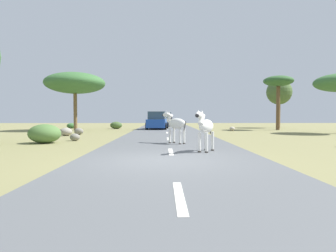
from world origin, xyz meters
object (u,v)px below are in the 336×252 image
at_px(zebra_1, 176,124).
at_px(rock_2, 232,129).
at_px(rock_3, 66,132).
at_px(bush_2, 116,125).
at_px(rock_1, 75,137).
at_px(bush_3, 71,126).
at_px(rock_0, 79,131).
at_px(car_0, 164,120).
at_px(car_1, 157,121).
at_px(zebra_0, 205,127).
at_px(tree_1, 278,83).
at_px(tree_3, 75,83).
at_px(tree_4, 279,92).
at_px(bush_0, 45,134).

distance_m(zebra_1, rock_2, 13.49).
height_order(zebra_1, rock_3, zebra_1).
height_order(bush_2, rock_1, bush_2).
bearing_deg(rock_1, bush_2, 90.29).
relative_size(bush_3, rock_0, 1.43).
relative_size(car_0, bush_2, 3.57).
relative_size(zebra_1, bush_2, 1.27).
bearing_deg(rock_3, car_1, 55.31).
relative_size(bush_3, rock_3, 1.13).
relative_size(zebra_0, tree_1, 0.30).
bearing_deg(tree_1, tree_3, -178.66).
distance_m(car_0, bush_3, 11.72).
height_order(zebra_1, tree_4, tree_4).
bearing_deg(zebra_0, tree_4, -90.18).
height_order(zebra_0, bush_0, zebra_0).
xyz_separation_m(rock_1, rock_3, (-1.83, 4.00, 0.08)).
bearing_deg(car_0, bush_0, 71.21).
xyz_separation_m(zebra_1, car_1, (-1.21, 14.93, -0.14)).
relative_size(bush_2, bush_3, 1.31).
xyz_separation_m(zebra_1, bush_2, (-5.59, 16.54, -0.62)).
relative_size(zebra_1, tree_4, 0.29).
distance_m(zebra_0, rock_0, 13.10).
bearing_deg(car_1, rock_0, -121.85).
bearing_deg(bush_3, zebra_0, -60.96).
xyz_separation_m(tree_3, rock_3, (1.58, -7.40, -4.15)).
xyz_separation_m(car_0, rock_0, (-6.28, -16.31, -0.60)).
bearing_deg(rock_1, tree_3, 106.63).
bearing_deg(tree_4, rock_3, -147.52).
bearing_deg(zebra_1, rock_0, 92.19).
bearing_deg(rock_2, tree_1, 19.47).
relative_size(tree_4, bush_2, 4.38).
bearing_deg(car_0, rock_1, 73.09).
height_order(tree_4, bush_3, tree_4).
distance_m(tree_4, rock_2, 10.17).
bearing_deg(bush_3, rock_0, -69.72).
relative_size(tree_3, tree_4, 1.02).
bearing_deg(bush_2, tree_3, -137.43).
height_order(tree_4, rock_3, tree_4).
bearing_deg(car_1, bush_3, 167.76).
xyz_separation_m(tree_1, bush_0, (-17.12, -13.23, -4.09)).
distance_m(tree_1, rock_2, 6.76).
xyz_separation_m(tree_3, rock_1, (3.41, -11.41, -4.22)).
bearing_deg(tree_1, zebra_0, -118.96).
bearing_deg(rock_1, rock_3, 114.51).
bearing_deg(car_1, rock_2, -17.36).
distance_m(tree_1, bush_2, 16.83).
height_order(car_1, tree_1, tree_1).
height_order(tree_3, bush_0, tree_3).
height_order(zebra_1, bush_3, zebra_1).
xyz_separation_m(tree_1, rock_1, (-16.01, -11.86, -4.37)).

